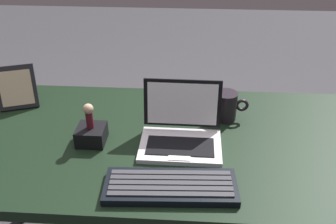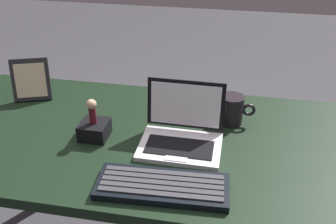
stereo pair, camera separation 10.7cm
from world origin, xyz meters
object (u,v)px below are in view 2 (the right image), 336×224
external_keyboard (162,186)px  coffee_mug (232,110)px  figurine_stand (95,130)px  photo_frame (31,80)px  laptop_front (182,134)px  figurine (92,109)px

external_keyboard → coffee_mug: (0.17, 0.36, 0.04)m
external_keyboard → figurine_stand: size_ratio=4.08×
photo_frame → coffee_mug: bearing=-2.7°
photo_frame → external_keyboard: bearing=-34.9°
laptop_front → figurine_stand: size_ratio=2.86×
laptop_front → figurine: 0.28m
external_keyboard → coffee_mug: coffee_mug is taller
laptop_front → photo_frame: laptop_front is taller
external_keyboard → figurine: (-0.26, 0.20, 0.09)m
coffee_mug → figurine_stand: bearing=-158.9°
external_keyboard → laptop_front: bearing=84.8°
external_keyboard → figurine_stand: bearing=142.2°
external_keyboard → figurine: 0.34m
photo_frame → coffee_mug: photo_frame is taller
photo_frame → coffee_mug: size_ratio=1.34×
laptop_front → figurine_stand: laptop_front is taller
figurine_stand → coffee_mug: size_ratio=0.75×
figurine_stand → figurine: 0.07m
photo_frame → laptop_front: bearing=-17.6°
photo_frame → coffee_mug: (0.73, -0.03, -0.03)m
figurine_stand → laptop_front: bearing=2.4°
laptop_front → figurine: laptop_front is taller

